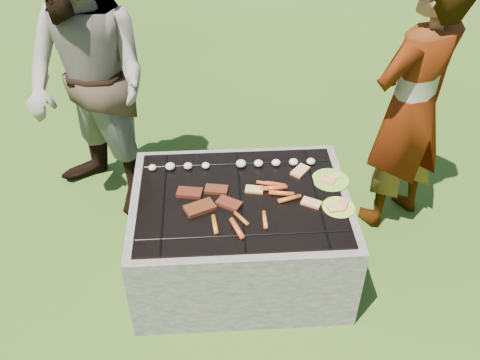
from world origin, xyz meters
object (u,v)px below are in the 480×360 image
at_px(cook, 411,108).
at_px(bystander, 89,85).
at_px(fire_pit, 240,236).
at_px(plate_far, 330,180).
at_px(plate_near, 339,207).

relative_size(cook, bystander, 0.93).
relative_size(fire_pit, cook, 0.72).
distance_m(fire_pit, bystander, 1.38).
xyz_separation_m(fire_pit, cook, (1.11, 0.45, 0.62)).
relative_size(plate_far, plate_near, 1.12).
xyz_separation_m(fire_pit, bystander, (-0.94, 0.75, 0.69)).
distance_m(fire_pit, cook, 1.35).
height_order(plate_near, cook, cook).
xyz_separation_m(fire_pit, plate_far, (0.56, 0.12, 0.33)).
height_order(plate_far, bystander, bystander).
bearing_deg(bystander, cook, 32.66).
distance_m(plate_far, plate_near, 0.25).
bearing_deg(plate_far, plate_near, -90.04).
height_order(fire_pit, bystander, bystander).
bearing_deg(plate_near, bystander, 149.88).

